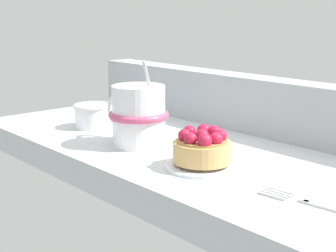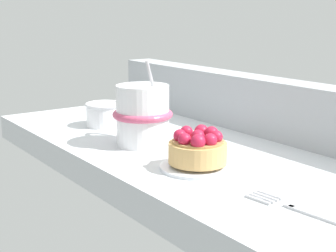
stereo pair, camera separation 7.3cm
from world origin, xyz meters
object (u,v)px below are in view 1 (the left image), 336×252
dessert_plate (202,165)px  sugar_bowl (93,115)px  dessert_fork (333,208)px  raspberry_tart (202,147)px  coffee_mug (138,115)px

dessert_plate → sugar_bowl: (-29.72, 2.21, 1.87)cm
dessert_plate → dessert_fork: (19.85, -0.19, -0.11)cm
raspberry_tart → sugar_bowl: raspberry_tart is taller
sugar_bowl → dessert_fork: bearing=-2.8°
dessert_fork → raspberry_tart: bearing=179.3°
coffee_mug → sugar_bowl: coffee_mug is taller
raspberry_tart → coffee_mug: coffee_mug is taller
dessert_plate → coffee_mug: size_ratio=0.75×
raspberry_tart → coffee_mug: size_ratio=0.58×
dessert_plate → raspberry_tart: raspberry_tart is taller
sugar_bowl → coffee_mug: bearing=-5.4°
dessert_plate → coffee_mug: bearing=176.9°
raspberry_tart → dessert_fork: (19.83, -0.23, -2.58)cm
raspberry_tart → coffee_mug: 15.03cm
coffee_mug → sugar_bowl: size_ratio=1.89×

